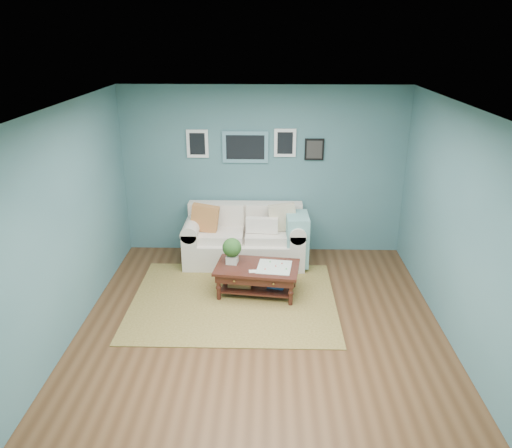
{
  "coord_description": "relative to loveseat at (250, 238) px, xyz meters",
  "views": [
    {
      "loc": [
        0.08,
        -5.22,
        3.46
      ],
      "look_at": [
        -0.08,
        1.0,
        1.03
      ],
      "focal_mm": 35.0,
      "sensor_mm": 36.0,
      "label": 1
    }
  ],
  "objects": [
    {
      "name": "room_shell",
      "position": [
        0.2,
        -1.97,
        0.96
      ],
      "size": [
        5.0,
        5.02,
        2.7
      ],
      "color": "brown",
      "rests_on": "ground"
    },
    {
      "name": "loveseat",
      "position": [
        0.0,
        0.0,
        0.0
      ],
      "size": [
        1.92,
        0.87,
        0.99
      ],
      "color": "silver",
      "rests_on": "ground"
    },
    {
      "name": "coffee_table",
      "position": [
        0.08,
        -1.05,
        -0.05
      ],
      "size": [
        1.21,
        0.8,
        0.8
      ],
      "rotation": [
        0.0,
        0.0,
        -0.13
      ],
      "color": "#371210",
      "rests_on": "ground"
    },
    {
      "name": "area_rug",
      "position": [
        -0.18,
        -1.28,
        -0.4
      ],
      "size": [
        2.77,
        2.21,
        0.01
      ],
      "primitive_type": "cube",
      "color": "brown",
      "rests_on": "ground"
    }
  ]
}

